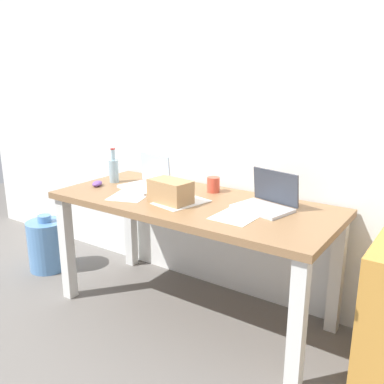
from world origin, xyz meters
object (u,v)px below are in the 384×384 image
object	(u,v)px
beer_bottle	(114,170)
water_cooler_jug	(47,245)
computer_mouse	(97,184)
cardboard_box	(170,191)
coffee_mug	(213,185)
desk	(192,216)
laptop_right	(267,201)
laptop_left	(147,181)

from	to	relation	value
beer_bottle	water_cooler_jug	xyz separation A→B (m)	(-0.58, -0.17, -0.63)
beer_bottle	computer_mouse	size ratio (longest dim) A/B	2.35
cardboard_box	coffee_mug	xyz separation A→B (m)	(0.09, 0.33, -0.02)
beer_bottle	computer_mouse	world-z (taller)	beer_bottle
desk	water_cooler_jug	size ratio (longest dim) A/B	3.91
laptop_right	desk	bearing A→B (deg)	-167.22
laptop_right	water_cooler_jug	bearing A→B (deg)	-172.65
desk	laptop_left	size ratio (longest dim) A/B	5.09
computer_mouse	water_cooler_jug	bearing A→B (deg)	154.97
coffee_mug	water_cooler_jug	bearing A→B (deg)	-164.84
cardboard_box	laptop_right	bearing A→B (deg)	22.14
laptop_left	beer_bottle	distance (m)	0.29
cardboard_box	coffee_mug	size ratio (longest dim) A/B	2.58
computer_mouse	cardboard_box	xyz separation A→B (m)	(0.62, -0.02, 0.05)
computer_mouse	coffee_mug	xyz separation A→B (m)	(0.71, 0.31, 0.03)
desk	laptop_left	world-z (taller)	laptop_left
computer_mouse	coffee_mug	world-z (taller)	coffee_mug
beer_bottle	water_cooler_jug	world-z (taller)	beer_bottle
laptop_left	laptop_right	xyz separation A→B (m)	(0.82, 0.04, -0.00)
desk	water_cooler_jug	xyz separation A→B (m)	(-1.26, -0.12, -0.44)
laptop_left	laptop_right	world-z (taller)	laptop_left
computer_mouse	coffee_mug	bearing A→B (deg)	-4.54
beer_bottle	water_cooler_jug	size ratio (longest dim) A/B	0.54
laptop_right	water_cooler_jug	xyz separation A→B (m)	(-1.69, -0.22, -0.59)
laptop_left	computer_mouse	distance (m)	0.34
beer_bottle	coffee_mug	size ratio (longest dim) A/B	2.47
desk	coffee_mug	size ratio (longest dim) A/B	17.83
desk	beer_bottle	distance (m)	0.71
beer_bottle	coffee_mug	xyz separation A→B (m)	(0.69, 0.17, -0.04)
cardboard_box	desk	bearing A→B (deg)	54.84
water_cooler_jug	computer_mouse	bearing A→B (deg)	3.28
laptop_left	coffee_mug	distance (m)	0.43
computer_mouse	coffee_mug	distance (m)	0.77
beer_bottle	cardboard_box	bearing A→B (deg)	-14.85
laptop_right	laptop_left	bearing A→B (deg)	-177.22
laptop_left	coffee_mug	xyz separation A→B (m)	(0.40, 0.17, 0.00)
laptop_right	beer_bottle	xyz separation A→B (m)	(-1.11, -0.04, 0.04)
water_cooler_jug	laptop_right	bearing A→B (deg)	7.35
desk	coffee_mug	bearing A→B (deg)	87.73
laptop_left	water_cooler_jug	bearing A→B (deg)	-168.43
cardboard_box	water_cooler_jug	size ratio (longest dim) A/B	0.57
desk	beer_bottle	size ratio (longest dim) A/B	7.22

